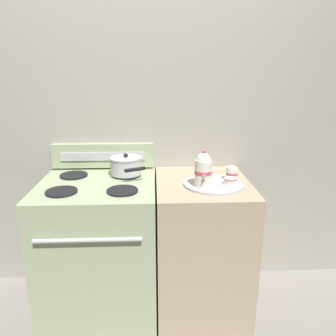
# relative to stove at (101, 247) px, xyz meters

# --- Properties ---
(ground_plane) EXTENTS (6.00, 6.00, 0.00)m
(ground_plane) POSITION_rel_stove_xyz_m (0.29, 0.00, -0.44)
(ground_plane) COLOR gray
(wall_back) EXTENTS (6.00, 0.05, 2.20)m
(wall_back) POSITION_rel_stove_xyz_m (0.29, 0.36, 0.66)
(wall_back) COLOR #9E998E
(wall_back) RESTS_ON ground
(stove) EXTENTS (0.72, 0.70, 0.89)m
(stove) POSITION_rel_stove_xyz_m (0.00, 0.00, 0.00)
(stove) COLOR #9EAD84
(stove) RESTS_ON ground
(control_panel) EXTENTS (0.70, 0.05, 0.17)m
(control_panel) POSITION_rel_stove_xyz_m (-0.00, 0.31, 0.54)
(control_panel) COLOR #9EAD84
(control_panel) RESTS_ON stove
(side_counter) EXTENTS (0.58, 0.67, 0.88)m
(side_counter) POSITION_rel_stove_xyz_m (0.66, 0.00, -0.00)
(side_counter) COLOR tan
(side_counter) RESTS_ON ground
(saucepan) EXTENTS (0.23, 0.29, 0.14)m
(saucepan) POSITION_rel_stove_xyz_m (0.17, 0.15, 0.51)
(saucepan) COLOR #B7B7BC
(saucepan) RESTS_ON stove
(serving_tray) EXTENTS (0.36, 0.36, 0.01)m
(serving_tray) POSITION_rel_stove_xyz_m (0.71, -0.07, 0.45)
(serving_tray) COLOR #B2B2B7
(serving_tray) RESTS_ON side_counter
(teapot) EXTENTS (0.10, 0.16, 0.22)m
(teapot) POSITION_rel_stove_xyz_m (0.64, -0.12, 0.55)
(teapot) COLOR white
(teapot) RESTS_ON serving_tray
(teacup_left) EXTENTS (0.11, 0.11, 0.04)m
(teacup_left) POSITION_rel_stove_xyz_m (0.80, -0.11, 0.48)
(teacup_left) COLOR white
(teacup_left) RESTS_ON serving_tray
(teacup_right) EXTENTS (0.11, 0.11, 0.04)m
(teacup_right) POSITION_rel_stove_xyz_m (0.69, 0.04, 0.48)
(teacup_right) COLOR white
(teacup_right) RESTS_ON serving_tray
(creamer_jug) EXTENTS (0.07, 0.07, 0.08)m
(creamer_jug) POSITION_rel_stove_xyz_m (0.83, -0.01, 0.50)
(creamer_jug) COLOR white
(creamer_jug) RESTS_ON serving_tray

